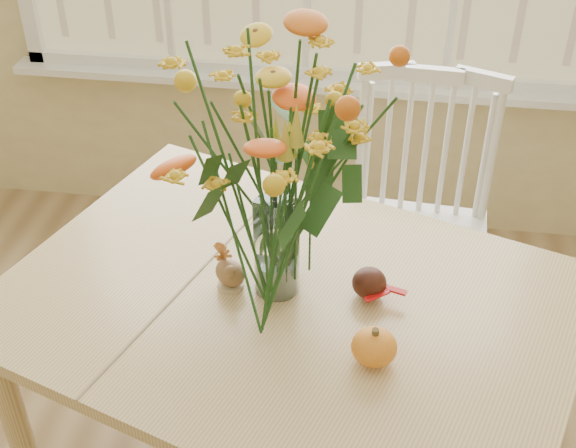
# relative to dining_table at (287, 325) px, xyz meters

# --- Properties ---
(dining_table) EXTENTS (1.67, 1.42, 0.76)m
(dining_table) POSITION_rel_dining_table_xyz_m (0.00, 0.00, 0.00)
(dining_table) COLOR tan
(dining_table) RESTS_ON floor
(windsor_chair) EXTENTS (0.50, 0.48, 1.02)m
(windsor_chair) POSITION_rel_dining_table_xyz_m (0.34, 0.71, -0.10)
(windsor_chair) COLOR white
(windsor_chair) RESTS_ON floor
(flower_vase) EXTENTS (0.54, 0.54, 0.64)m
(flower_vase) POSITION_rel_dining_table_xyz_m (-0.03, 0.04, 0.48)
(flower_vase) COLOR white
(flower_vase) RESTS_ON dining_table
(pumpkin) EXTENTS (0.11, 0.11, 0.08)m
(pumpkin) POSITION_rel_dining_table_xyz_m (0.23, -0.18, 0.13)
(pumpkin) COLOR #D55919
(pumpkin) RESTS_ON dining_table
(turkey_figurine) EXTENTS (0.11, 0.10, 0.11)m
(turkey_figurine) POSITION_rel_dining_table_xyz_m (-0.15, 0.03, 0.14)
(turkey_figurine) COLOR #CCB78C
(turkey_figurine) RESTS_ON dining_table
(dark_gourd) EXTENTS (0.12, 0.09, 0.08)m
(dark_gourd) POSITION_rel_dining_table_xyz_m (0.20, 0.04, 0.13)
(dark_gourd) COLOR #38160F
(dark_gourd) RESTS_ON dining_table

